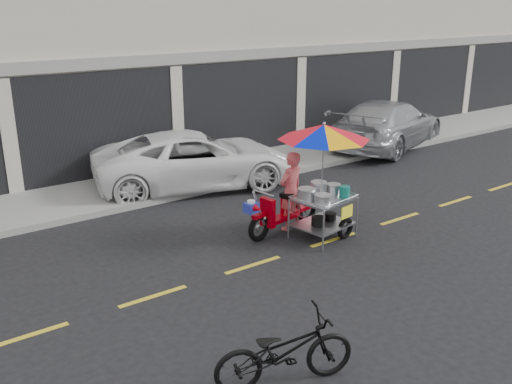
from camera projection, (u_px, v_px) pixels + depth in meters
ground at (333, 240)px, 11.51m from camera, size 90.00×90.00×0.00m
sidewalk at (196, 173)px, 15.72m from camera, size 45.00×3.00×0.15m
shophouse_block at (189, 12)px, 19.88m from camera, size 36.00×8.11×10.40m
centerline at (333, 240)px, 11.51m from camera, size 42.00×0.10×0.01m
white_pickup at (195, 160)px, 14.64m from camera, size 5.64×3.73×1.44m
silver_pickup at (388, 124)px, 18.64m from camera, size 5.77×3.79×1.55m
near_bicycle at (284, 351)px, 7.03m from camera, size 1.91×1.17×0.95m
food_vendor_rig at (311, 164)px, 11.35m from camera, size 2.58×2.08×2.38m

